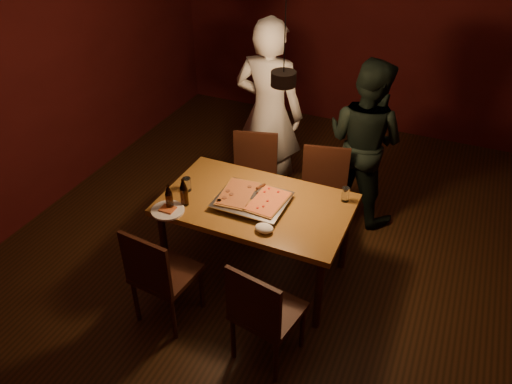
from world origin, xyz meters
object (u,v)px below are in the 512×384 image
at_px(beer_bottle_b, 184,192).
at_px(plate_slice, 168,210).
at_px(dining_table, 256,210).
at_px(pizza_tray, 252,201).
at_px(chair_far_left, 254,171).
at_px(chair_far_right, 324,187).
at_px(diner_dark, 364,141).
at_px(chair_near_left, 157,270).
at_px(diner_white, 269,114).
at_px(pendant_lamp, 284,77).
at_px(beer_bottle_a, 169,197).
at_px(chair_near_right, 262,308).

distance_m(beer_bottle_b, plate_slice, 0.19).
height_order(dining_table, pizza_tray, pizza_tray).
height_order(chair_far_left, chair_far_right, same).
xyz_separation_m(chair_far_left, diner_dark, (0.91, 0.50, 0.27)).
relative_size(chair_near_left, diner_white, 0.26).
xyz_separation_m(chair_near_left, plate_slice, (-0.14, 0.41, 0.22)).
bearing_deg(chair_far_right, plate_slice, 37.20).
relative_size(pizza_tray, pendant_lamp, 0.50).
bearing_deg(pizza_tray, chair_far_right, 63.31).
xyz_separation_m(pizza_tray, diner_white, (-0.35, 1.19, 0.17)).
bearing_deg(plate_slice, diner_dark, 54.65).
distance_m(chair_near_left, beer_bottle_b, 0.64).
height_order(chair_far_left, pizza_tray, chair_far_left).
xyz_separation_m(chair_near_left, pendant_lamp, (0.58, 0.96, 1.22)).
bearing_deg(diner_dark, diner_white, 23.52).
relative_size(chair_far_right, diner_white, 0.27).
relative_size(pizza_tray, beer_bottle_b, 2.31).
height_order(dining_table, plate_slice, plate_slice).
bearing_deg(plate_slice, beer_bottle_a, 88.15).
relative_size(chair_far_right, diner_dark, 0.31).
relative_size(chair_far_left, diner_white, 0.28).
relative_size(chair_far_left, beer_bottle_b, 2.18).
relative_size(pizza_tray, diner_dark, 0.34).
xyz_separation_m(dining_table, chair_near_left, (-0.44, -0.79, -0.14)).
bearing_deg(chair_far_left, chair_near_left, 70.63).
xyz_separation_m(dining_table, beer_bottle_b, (-0.50, -0.25, 0.19)).
relative_size(pizza_tray, diner_white, 0.29).
distance_m(plate_slice, diner_white, 1.57).
height_order(dining_table, chair_near_left, chair_near_left).
xyz_separation_m(dining_table, plate_slice, (-0.58, -0.38, 0.08)).
height_order(beer_bottle_a, beer_bottle_b, beer_bottle_b).
relative_size(dining_table, plate_slice, 5.77).
bearing_deg(beer_bottle_a, chair_near_left, -72.44).
relative_size(dining_table, pendant_lamp, 1.36).
bearing_deg(plate_slice, chair_near_left, -70.87).
height_order(chair_near_right, beer_bottle_b, beer_bottle_b).
xyz_separation_m(plate_slice, pendant_lamp, (0.72, 0.55, 1.00)).
relative_size(dining_table, beer_bottle_a, 6.79).
distance_m(chair_near_left, pizza_tray, 0.90).
relative_size(plate_slice, pendant_lamp, 0.24).
height_order(plate_slice, pendant_lamp, pendant_lamp).
bearing_deg(pizza_tray, diner_white, 105.51).
relative_size(beer_bottle_a, beer_bottle_b, 0.93).
bearing_deg(diner_white, pizza_tray, 105.79).
bearing_deg(pizza_tray, chair_far_left, 111.98).
bearing_deg(diner_white, pendant_lamp, 116.41).
relative_size(dining_table, diner_dark, 0.93).
bearing_deg(beer_bottle_b, diner_dark, 54.21).
xyz_separation_m(dining_table, beer_bottle_a, (-0.58, -0.35, 0.18)).
height_order(pizza_tray, diner_dark, diner_dark).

